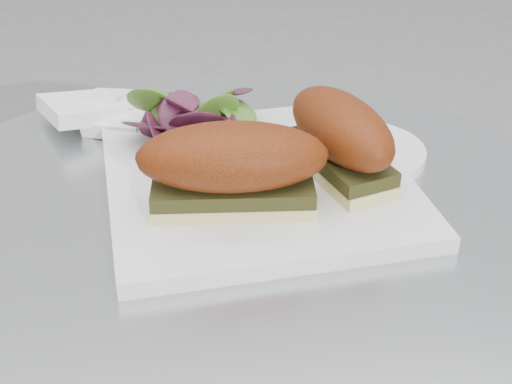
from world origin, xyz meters
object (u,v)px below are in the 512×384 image
plate (257,181)px  sandwich_right (340,136)px  saucer (361,153)px  sandwich_left (232,166)px

plate → sandwich_right: bearing=-9.5°
sandwich_right → saucer: (0.04, 0.06, -0.05)m
plate → sandwich_right: sandwich_right is taller
sandwich_left → saucer: size_ratio=1.31×
plate → saucer: plate is taller
sandwich_left → sandwich_right: bearing=27.3°
plate → sandwich_left: sandwich_left is taller
plate → sandwich_right: 0.09m
sandwich_left → sandwich_right: (0.11, 0.04, -0.00)m
plate → sandwich_left: size_ratio=1.63×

